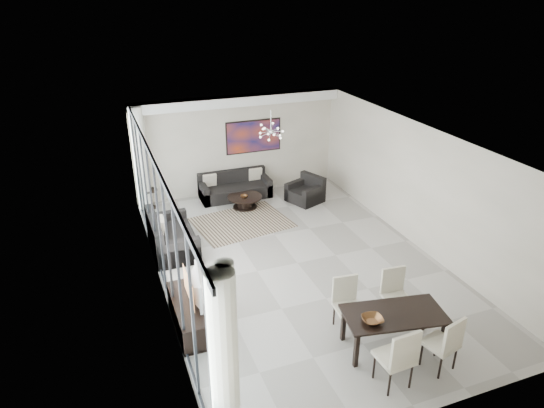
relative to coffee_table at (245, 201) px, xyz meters
name	(u,v)px	position (x,y,z in m)	size (l,w,h in m)	color
room_shell	(319,201)	(0.65, -3.26, 1.26)	(6.00, 9.00, 2.90)	#A8A39B
window_wall	(164,225)	(-2.66, -3.26, 1.28)	(0.37, 8.95, 2.90)	white
soffit	(238,101)	(0.19, 1.04, 2.58)	(5.98, 0.40, 0.26)	white
painting	(254,136)	(0.69, 1.21, 1.46)	(1.68, 0.04, 0.98)	#B13B18
chandelier	(271,131)	(0.49, -0.76, 2.16)	(0.66, 0.66, 0.71)	silver
rug	(242,222)	(-0.38, -0.89, -0.18)	(2.37, 1.82, 0.01)	black
coffee_table	(245,201)	(0.00, 0.00, 0.00)	(0.96, 0.96, 0.34)	black
bowl_coffee	(244,196)	(-0.05, -0.08, 0.18)	(0.21, 0.21, 0.07)	brown
sofa_main	(235,189)	(-0.05, 0.80, 0.06)	(2.04, 0.84, 0.74)	black
loveseat	(170,239)	(-2.36, -1.66, 0.10)	(0.98, 1.74, 0.87)	black
armchair	(306,193)	(1.78, -0.20, 0.06)	(1.09, 1.12, 0.73)	black
side_table	(151,196)	(-2.46, 0.89, 0.18)	(0.40, 0.40, 0.56)	black
tv_console	(187,315)	(-2.57, -4.56, 0.06)	(0.45, 1.61, 0.50)	black
television	(193,287)	(-2.41, -4.51, 0.59)	(0.96, 0.13, 0.55)	gray
dining_table	(394,318)	(0.60, -6.36, 0.43)	(1.83, 1.14, 0.71)	black
dining_chair_sw	(399,355)	(0.15, -7.19, 0.45)	(0.54, 0.54, 1.11)	beige
dining_chair_se	(447,341)	(1.06, -7.14, 0.40)	(0.58, 0.58, 1.03)	beige
dining_chair_nw	(346,299)	(0.13, -5.58, 0.39)	(0.51, 0.51, 1.02)	beige
dining_chair_ne	(395,290)	(1.10, -5.64, 0.39)	(0.51, 0.51, 1.01)	beige
bowl_dining	(372,320)	(0.13, -6.42, 0.56)	(0.34, 0.34, 0.08)	brown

